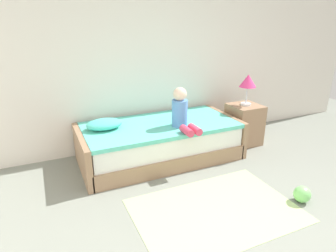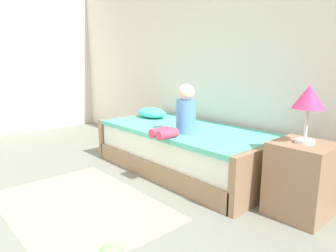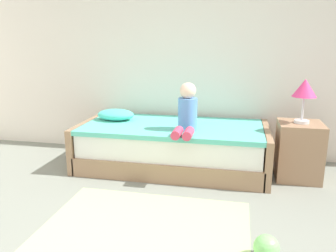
# 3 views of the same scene
# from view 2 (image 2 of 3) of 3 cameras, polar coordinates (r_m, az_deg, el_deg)

# --- Properties ---
(wall_rear) EXTENTS (7.20, 0.10, 2.90)m
(wall_rear) POSITION_cam_2_polar(r_m,az_deg,el_deg) (3.54, 14.59, 15.47)
(wall_rear) COLOR silver
(wall_rear) RESTS_ON ground
(bed) EXTENTS (2.11, 1.00, 0.50)m
(bed) POSITION_cam_2_polar(r_m,az_deg,el_deg) (3.43, 3.13, -4.39)
(bed) COLOR #997556
(bed) RESTS_ON ground
(nightstand) EXTENTS (0.44, 0.44, 0.60)m
(nightstand) POSITION_cam_2_polar(r_m,az_deg,el_deg) (2.65, 23.86, -9.22)
(nightstand) COLOR #997556
(nightstand) RESTS_ON ground
(table_lamp) EXTENTS (0.24, 0.24, 0.45)m
(table_lamp) POSITION_cam_2_polar(r_m,az_deg,el_deg) (2.51, 25.09, 4.52)
(table_lamp) COLOR silver
(table_lamp) RESTS_ON nightstand
(child_figure) EXTENTS (0.20, 0.51, 0.50)m
(child_figure) POSITION_cam_2_polar(r_m,az_deg,el_deg) (3.03, 2.76, 2.34)
(child_figure) COLOR #598CD1
(child_figure) RESTS_ON bed
(pillow) EXTENTS (0.44, 0.30, 0.13)m
(pillow) POSITION_cam_2_polar(r_m,az_deg,el_deg) (3.94, -3.06, 2.53)
(pillow) COLOR #4CCCBC
(pillow) RESTS_ON bed
(area_rug) EXTENTS (1.60, 1.10, 0.01)m
(area_rug) POSITION_cam_2_polar(r_m,az_deg,el_deg) (2.78, -16.24, -14.32)
(area_rug) COLOR #B2D189
(area_rug) RESTS_ON ground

